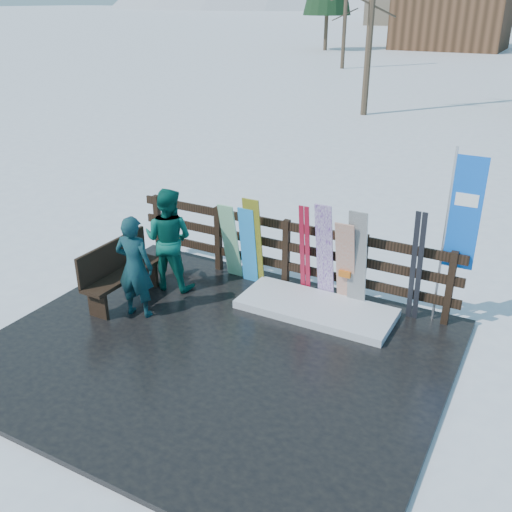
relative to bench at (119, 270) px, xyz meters
The scene contains 16 objects.
ground 2.20m from the bench, 13.80° to the right, with size 700.00×700.00×0.00m, color white.
deck 2.19m from the bench, 13.80° to the right, with size 6.00×5.00×0.08m, color black.
fence 2.67m from the bench, 39.44° to the left, with size 5.60×0.10×1.15m.
snow_patch 3.10m from the bench, 20.90° to the left, with size 2.35×1.00×0.12m, color white.
bench is the anchor object (origin of this frame).
snowboard_0 2.09m from the bench, 44.96° to the left, with size 0.28×0.03×1.35m, color #299DF7.
snowboard_1 1.87m from the bench, 52.41° to the left, with size 0.28×0.03×1.38m, color white.
snowboard_2 2.17m from the bench, 43.10° to the left, with size 0.29×0.03×1.53m, color yellow.
snowboard_3 3.19m from the bench, 27.66° to the left, with size 0.26×0.03×1.68m, color white.
snowboard_4 3.65m from the bench, 23.87° to the left, with size 0.28×0.03×1.62m, color black.
snowboard_5 3.49m from the bench, 25.04° to the left, with size 0.29×0.03×1.45m, color silver.
ski_pair_a 2.91m from the bench, 32.18° to the left, with size 0.16×0.22×1.53m.
ski_pair_b 4.48m from the bench, 20.24° to the left, with size 0.17×0.19×1.73m.
rental_flag 5.08m from the bench, 20.58° to the left, with size 0.45×0.04×2.60m.
person_front 0.65m from the bench, 24.27° to the right, with size 0.57×0.38×1.58m, color #12493D.
person_back 0.92m from the bench, 60.31° to the left, with size 0.82×0.64×1.69m, color #09594A.
Camera 1 is at (3.62, -5.49, 4.44)m, focal length 40.00 mm.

